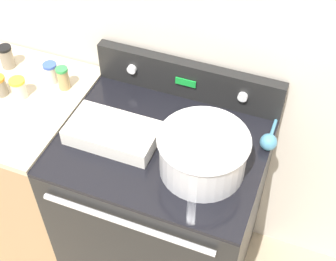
{
  "coord_description": "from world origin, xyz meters",
  "views": [
    {
      "loc": [
        0.47,
        -0.82,
        2.28
      ],
      "look_at": [
        0.02,
        0.34,
        0.98
      ],
      "focal_mm": 50.0,
      "sensor_mm": 36.0,
      "label": 1
    }
  ],
  "objects_px": {
    "mixing_bowl": "(203,152)",
    "spice_jar_green_cap": "(63,78)",
    "spice_jar_black_cap": "(7,57)",
    "ladle": "(269,139)",
    "spice_jar_yellow_cap": "(19,88)",
    "casserole_dish": "(113,132)",
    "spice_jar_blue_cap": "(51,72)"
  },
  "relations": [
    {
      "from": "spice_jar_blue_cap",
      "to": "casserole_dish",
      "type": "bearing_deg",
      "value": -27.78
    },
    {
      "from": "spice_jar_yellow_cap",
      "to": "mixing_bowl",
      "type": "bearing_deg",
      "value": -6.15
    },
    {
      "from": "casserole_dish",
      "to": "spice_jar_yellow_cap",
      "type": "relative_size",
      "value": 3.97
    },
    {
      "from": "ladle",
      "to": "spice_jar_green_cap",
      "type": "xyz_separation_m",
      "value": [
        -0.91,
        -0.0,
        0.04
      ]
    },
    {
      "from": "ladle",
      "to": "casserole_dish",
      "type": "bearing_deg",
      "value": -161.58
    },
    {
      "from": "mixing_bowl",
      "to": "spice_jar_yellow_cap",
      "type": "xyz_separation_m",
      "value": [
        -0.85,
        0.09,
        -0.04
      ]
    },
    {
      "from": "ladle",
      "to": "spice_jar_yellow_cap",
      "type": "height_order",
      "value": "spice_jar_yellow_cap"
    },
    {
      "from": "spice_jar_yellow_cap",
      "to": "spice_jar_blue_cap",
      "type": "bearing_deg",
      "value": 61.22
    },
    {
      "from": "spice_jar_blue_cap",
      "to": "spice_jar_yellow_cap",
      "type": "relative_size",
      "value": 1.05
    },
    {
      "from": "mixing_bowl",
      "to": "spice_jar_blue_cap",
      "type": "height_order",
      "value": "mixing_bowl"
    },
    {
      "from": "casserole_dish",
      "to": "spice_jar_yellow_cap",
      "type": "distance_m",
      "value": 0.48
    },
    {
      "from": "mixing_bowl",
      "to": "spice_jar_yellow_cap",
      "type": "bearing_deg",
      "value": 173.85
    },
    {
      "from": "ladle",
      "to": "spice_jar_yellow_cap",
      "type": "distance_m",
      "value": 1.06
    },
    {
      "from": "spice_jar_green_cap",
      "to": "spice_jar_yellow_cap",
      "type": "xyz_separation_m",
      "value": [
        -0.15,
        -0.12,
        -0.01
      ]
    },
    {
      "from": "mixing_bowl",
      "to": "ladle",
      "type": "bearing_deg",
      "value": 45.77
    },
    {
      "from": "mixing_bowl",
      "to": "ladle",
      "type": "relative_size",
      "value": 1.11
    },
    {
      "from": "spice_jar_green_cap",
      "to": "spice_jar_black_cap",
      "type": "distance_m",
      "value": 0.32
    },
    {
      "from": "casserole_dish",
      "to": "spice_jar_black_cap",
      "type": "bearing_deg",
      "value": 160.38
    },
    {
      "from": "casserole_dish",
      "to": "spice_jar_blue_cap",
      "type": "distance_m",
      "value": 0.45
    },
    {
      "from": "casserole_dish",
      "to": "spice_jar_green_cap",
      "type": "distance_m",
      "value": 0.38
    },
    {
      "from": "casserole_dish",
      "to": "spice_jar_blue_cap",
      "type": "xyz_separation_m",
      "value": [
        -0.4,
        0.21,
        0.02
      ]
    },
    {
      "from": "mixing_bowl",
      "to": "spice_jar_yellow_cap",
      "type": "relative_size",
      "value": 3.76
    },
    {
      "from": "spice_jar_green_cap",
      "to": "spice_jar_black_cap",
      "type": "height_order",
      "value": "spice_jar_black_cap"
    },
    {
      "from": "spice_jar_green_cap",
      "to": "spice_jar_blue_cap",
      "type": "relative_size",
      "value": 1.13
    },
    {
      "from": "casserole_dish",
      "to": "spice_jar_blue_cap",
      "type": "height_order",
      "value": "spice_jar_blue_cap"
    },
    {
      "from": "spice_jar_yellow_cap",
      "to": "spice_jar_green_cap",
      "type": "bearing_deg",
      "value": 38.19
    },
    {
      "from": "casserole_dish",
      "to": "spice_jar_yellow_cap",
      "type": "xyz_separation_m",
      "value": [
        -0.48,
        0.07,
        0.02
      ]
    },
    {
      "from": "casserole_dish",
      "to": "spice_jar_black_cap",
      "type": "height_order",
      "value": "spice_jar_black_cap"
    },
    {
      "from": "mixing_bowl",
      "to": "spice_jar_green_cap",
      "type": "relative_size",
      "value": 3.17
    },
    {
      "from": "spice_jar_black_cap",
      "to": "spice_jar_blue_cap",
      "type": "bearing_deg",
      "value": -4.23
    },
    {
      "from": "mixing_bowl",
      "to": "ladle",
      "type": "height_order",
      "value": "mixing_bowl"
    },
    {
      "from": "mixing_bowl",
      "to": "spice_jar_black_cap",
      "type": "relative_size",
      "value": 3.12
    }
  ]
}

